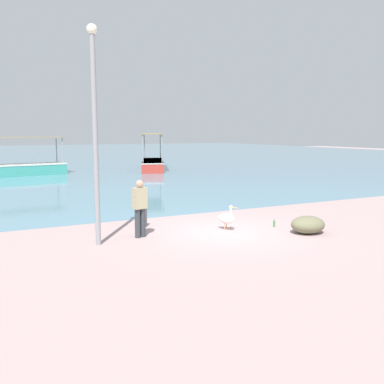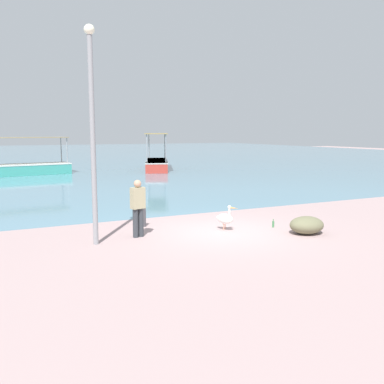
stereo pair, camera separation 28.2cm
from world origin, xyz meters
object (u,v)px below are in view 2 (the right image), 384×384
Objects in this scene: fishing_boat_outer at (157,163)px; pelican at (225,218)px; fishing_boat_near_left at (20,167)px; lamp_post at (92,124)px; mooring_bollard at (143,215)px; glass_bottle at (273,224)px; fisherman_standing at (138,207)px; net_pile at (307,225)px.

fishing_boat_outer is 22.03m from pelican.
lamp_post is (0.58, -21.14, 2.70)m from fishing_boat_near_left.
lamp_post reaches higher than fishing_boat_near_left.
pelican is 4.99m from lamp_post.
fishing_boat_outer is at bearing 0.52° from fishing_boat_near_left.
fishing_boat_near_left is 9.88× the size of mooring_bollard.
mooring_bollard is 4.24m from glass_bottle.
pelican is 2.96× the size of glass_bottle.
fishing_boat_near_left is 26.16× the size of glass_bottle.
mooring_bollard is at bearing -111.97° from fishing_boat_outer.
fishing_boat_near_left is 22.40m from glass_bottle.
glass_bottle is (3.76, -1.94, -0.28)m from mooring_bollard.
lamp_post is at bearing 176.24° from glass_bottle.
fishing_boat_outer is 23.55m from lamp_post.
fishing_boat_near_left is at bearing 91.58° from lamp_post.
fishing_boat_outer is 1.21× the size of lamp_post.
fishing_boat_outer is at bearing 74.83° from pelican.
fishing_boat_near_left reaches higher than pelican.
lamp_post reaches higher than glass_bottle.
glass_bottle is (5.66, -0.37, -3.15)m from lamp_post.
fisherman_standing reaches higher than net_pile.
fishing_boat_outer reaches higher than fishing_boat_near_left.
lamp_post is 6.49m from glass_bottle.
pelican is 1.65m from glass_bottle.
fisherman_standing is 5.11m from net_pile.
fisherman_standing reaches higher than pelican.
fishing_boat_outer is 21.21m from mooring_bollard.
fisherman_standing is (1.31, 0.28, -2.35)m from lamp_post.
fishing_boat_near_left is 21.32m from lamp_post.
mooring_bollard is at bearing 39.63° from lamp_post.
fishing_boat_near_left is 4.18× the size of fisherman_standing.
mooring_bollard is at bearing 143.72° from pelican.
glass_bottle is (1.59, -0.35, -0.27)m from pelican.
fisherman_standing is at bearing -84.81° from fishing_boat_near_left.
lamp_post is 3.44× the size of fisherman_standing.
fisherman_standing is (-0.58, -1.29, 0.52)m from mooring_bollard.
pelican is 0.74× the size of net_pile.
fishing_boat_near_left is 19.73m from mooring_bollard.
fisherman_standing is at bearing 173.62° from pelican.
fisherman_standing is (-8.52, -20.95, 0.34)m from fishing_boat_outer.
fishing_boat_near_left is 6.58× the size of net_pile.
net_pile is (-3.78, -22.75, -0.30)m from fishing_boat_outer.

